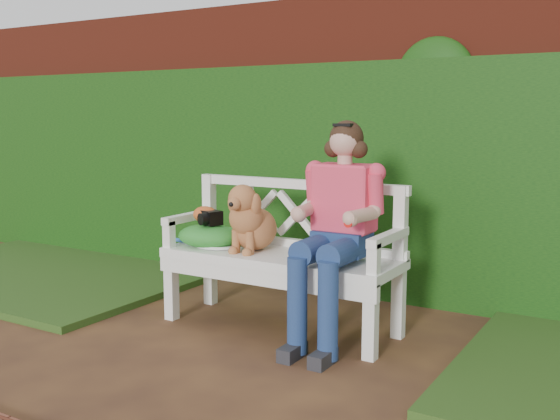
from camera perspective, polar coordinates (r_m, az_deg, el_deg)
The scene contains 11 objects.
ground at distance 3.62m, azimuth -5.46°, elevation -13.27°, with size 60.00×60.00×0.00m, color #372118.
brick_wall at distance 5.03m, azimuth 7.37°, elevation 5.63°, with size 10.00×0.30×2.20m, color maroon.
ivy_hedge at distance 4.84m, azimuth 6.27°, elevation 2.58°, with size 10.00×0.18×1.70m, color #1F5010.
grass_left at distance 5.84m, azimuth -19.39°, elevation -5.08°, with size 2.60×2.00×0.05m, color #213F16.
garden_bench at distance 4.11m, azimuth 0.00°, elevation -7.05°, with size 1.58×0.60×0.48m, color white, non-canonical shape.
seated_woman at distance 3.82m, azimuth 5.31°, elevation -2.58°, with size 0.52×0.69×1.22m, color #F5345B, non-canonical shape.
dog at distance 4.10m, azimuth -2.46°, elevation -0.58°, with size 0.29×0.39×0.43m, color olive, non-canonical shape.
tennis_racket at distance 4.28m, azimuth -5.84°, elevation -3.00°, with size 0.57×0.24×0.03m, color silver, non-canonical shape.
green_bag at distance 4.27m, azimuth -6.23°, elevation -2.20°, with size 0.43×0.33×0.15m, color #1E722B, non-canonical shape.
camera_item at distance 4.25m, azimuth -6.01°, elevation -0.65°, with size 0.14×0.10×0.09m, color black.
baseball_glove at distance 4.30m, azimuth -6.52°, elevation -0.40°, with size 0.18×0.13×0.11m, color #BE5020.
Camera 1 is at (2.01, -2.70, 1.33)m, focal length 42.00 mm.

